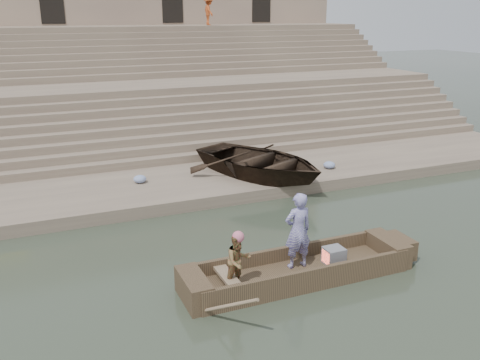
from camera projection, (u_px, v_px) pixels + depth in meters
ground at (267, 310)px, 10.98m from camera, size 120.00×120.00×0.00m
lower_landing at (166, 188)px, 17.94m from camera, size 32.00×4.00×0.40m
mid_landing at (122, 115)px, 24.14m from camera, size 32.00×3.00×2.80m
upper_landing at (98, 73)px, 29.91m from camera, size 32.00×3.00×5.20m
ghat_steps at (115, 101)px, 25.50m from camera, size 32.00×11.00×5.20m
building_wall at (84, 18)px, 32.49m from camera, size 32.00×5.07×11.20m
main_rowboat at (298, 275)px, 12.22m from camera, size 5.00×1.30×0.22m
rowboat_trim at (306, 266)px, 12.23m from camera, size 6.04×2.63×1.93m
standing_man at (298, 231)px, 12.10m from camera, size 0.68×0.45×1.85m
rowing_man at (238, 261)px, 11.25m from camera, size 0.69×0.58×1.26m
television at (333, 256)px, 12.47m from camera, size 0.46×0.42×0.40m
beached_rowboat at (260, 161)px, 18.44m from camera, size 5.49×6.21×1.06m
pedestrian at (209, 11)px, 30.48m from camera, size 0.61×1.04×1.58m
cloth_bundles at (152, 186)px, 17.10m from camera, size 13.58×2.08×0.26m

